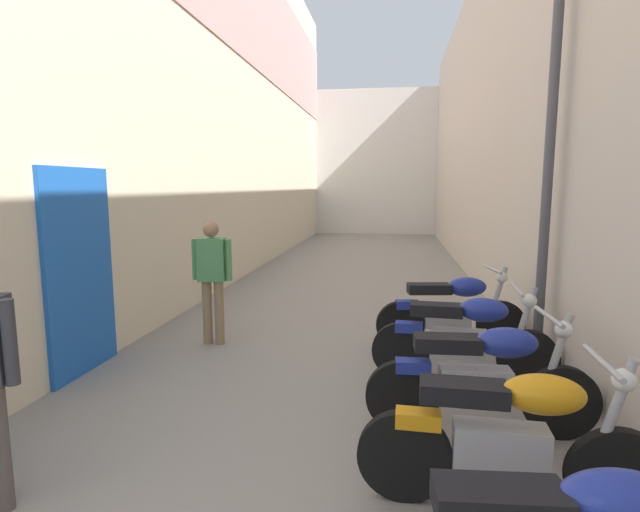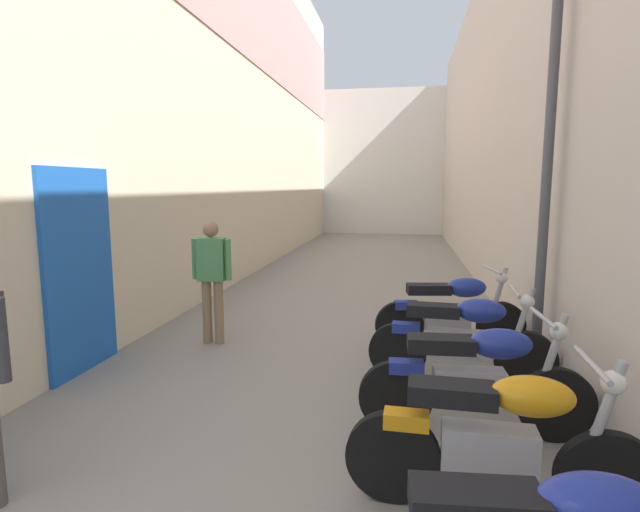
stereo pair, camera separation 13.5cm
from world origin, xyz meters
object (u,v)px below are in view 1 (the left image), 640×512
(pedestrian_further_down, at_px, (212,273))
(street_lamp, at_px, (541,126))
(motorcycle_fourth, at_px, (483,376))
(motorcycle_third, at_px, (511,436))
(motorcycle_sixth, at_px, (452,309))
(motorcycle_fifth, at_px, (464,336))

(pedestrian_further_down, bearing_deg, street_lamp, -8.34)
(pedestrian_further_down, bearing_deg, motorcycle_fourth, -32.61)
(motorcycle_third, distance_m, pedestrian_further_down, 4.17)
(motorcycle_sixth, height_order, pedestrian_further_down, pedestrian_further_down)
(motorcycle_fourth, bearing_deg, motorcycle_third, -90.00)
(motorcycle_fourth, distance_m, pedestrian_further_down, 3.57)
(motorcycle_fourth, xyz_separation_m, motorcycle_sixth, (-0.00, 2.16, 0.00))
(motorcycle_sixth, xyz_separation_m, street_lamp, (0.70, -0.79, 2.10))
(motorcycle_sixth, relative_size, street_lamp, 0.42)
(motorcycle_fourth, bearing_deg, motorcycle_fifth, 90.00)
(motorcycle_sixth, bearing_deg, pedestrian_further_down, -175.18)
(motorcycle_fourth, relative_size, street_lamp, 0.42)
(motorcycle_third, height_order, pedestrian_further_down, pedestrian_further_down)
(motorcycle_third, relative_size, motorcycle_fourth, 1.00)
(motorcycle_fifth, bearing_deg, motorcycle_third, -90.00)
(motorcycle_fourth, xyz_separation_m, pedestrian_further_down, (-2.99, 1.91, 0.42))
(motorcycle_fourth, relative_size, motorcycle_fifth, 1.00)
(motorcycle_fifth, height_order, street_lamp, street_lamp)
(motorcycle_sixth, xyz_separation_m, pedestrian_further_down, (-2.99, -0.25, 0.42))
(motorcycle_sixth, height_order, street_lamp, street_lamp)
(pedestrian_further_down, height_order, street_lamp, street_lamp)
(motorcycle_fourth, xyz_separation_m, motorcycle_fifth, (-0.00, 1.06, 0.00))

